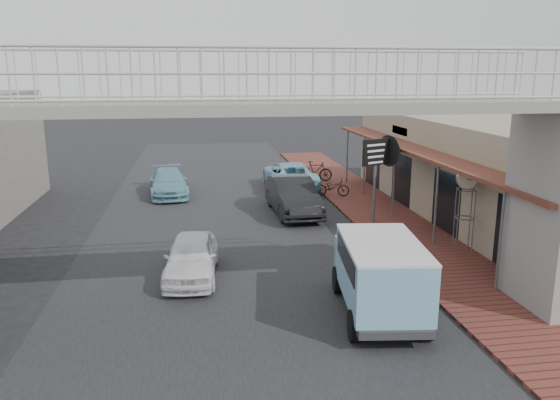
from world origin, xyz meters
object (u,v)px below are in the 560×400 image
object	(u,v)px
angkot_van	(380,267)
arrow_sign	(393,152)
motorcycle_near	(332,187)
motorcycle_far	(315,171)
angkot_curb	(290,175)
dark_sedan	(293,196)
white_hatchback	(191,257)
street_clock	(467,183)
angkot_far	(168,182)

from	to	relation	value
angkot_van	arrow_sign	distance (m)	8.93
angkot_van	motorcycle_near	distance (m)	12.84
motorcycle_far	angkot_curb	bearing A→B (deg)	140.11
angkot_curb	motorcycle_far	distance (m)	2.09
angkot_curb	motorcycle_near	bearing A→B (deg)	124.31
dark_sedan	motorcycle_far	xyz separation A→B (m)	(2.36, 6.30, -0.13)
angkot_curb	motorcycle_far	bearing A→B (deg)	-141.22
white_hatchback	arrow_sign	world-z (taller)	arrow_sign
dark_sedan	motorcycle_near	bearing A→B (deg)	45.25
motorcycle_near	arrow_sign	size ratio (longest dim) A/B	0.48
dark_sedan	motorcycle_far	world-z (taller)	dark_sedan
arrow_sign	dark_sedan	bearing A→B (deg)	129.37
motorcycle_far	angkot_van	bearing A→B (deg)	-175.81
angkot_curb	street_clock	size ratio (longest dim) A/B	1.81
arrow_sign	angkot_curb	bearing A→B (deg)	89.57
motorcycle_far	street_clock	xyz separation A→B (m)	(2.20, -12.36, 1.77)
street_clock	angkot_curb	bearing A→B (deg)	124.88
white_hatchback	angkot_curb	xyz separation A→B (m)	(4.95, 11.75, 0.08)
dark_sedan	street_clock	distance (m)	7.76
white_hatchback	arrow_sign	bearing A→B (deg)	36.82
arrow_sign	angkot_van	bearing A→B (deg)	-134.73
street_clock	white_hatchback	bearing A→B (deg)	-159.67
angkot_far	street_clock	size ratio (longest dim) A/B	1.55
motorcycle_near	arrow_sign	world-z (taller)	arrow_sign
dark_sedan	street_clock	xyz separation A→B (m)	(4.56, -6.06, 1.63)
dark_sedan	street_clock	bearing A→B (deg)	-55.72
white_hatchback	motorcycle_far	bearing A→B (deg)	68.10
motorcycle_near	motorcycle_far	xyz separation A→B (m)	(0.00, 3.68, 0.11)
angkot_curb	motorcycle_near	size ratio (longest dim) A/B	3.11
motorcycle_far	street_clock	world-z (taller)	street_clock
white_hatchback	angkot_curb	world-z (taller)	angkot_curb
motorcycle_near	dark_sedan	bearing A→B (deg)	152.65
white_hatchback	motorcycle_far	distance (m)	14.62
angkot_far	motorcycle_near	bearing A→B (deg)	-18.33
motorcycle_near	arrow_sign	xyz separation A→B (m)	(1.23, -4.50, 2.32)
angkot_van	motorcycle_near	size ratio (longest dim) A/B	2.59
motorcycle_far	white_hatchback	bearing A→B (deg)	164.52
angkot_far	white_hatchback	bearing A→B (deg)	-89.12
angkot_far	arrow_sign	distance (m)	11.18
angkot_curb	arrow_sign	xyz separation A→B (m)	(2.86, -6.87, 2.15)
angkot_van	arrow_sign	size ratio (longest dim) A/B	1.23
angkot_van	street_clock	bearing A→B (deg)	50.45
dark_sedan	motorcycle_near	xyz separation A→B (m)	(2.36, 2.62, -0.25)
arrow_sign	angkot_far	bearing A→B (deg)	121.67
angkot_far	motorcycle_far	size ratio (longest dim) A/B	2.41
angkot_van	angkot_curb	bearing A→B (deg)	95.61
arrow_sign	white_hatchback	bearing A→B (deg)	-171.01
white_hatchback	street_clock	distance (m)	8.98
motorcycle_near	motorcycle_far	world-z (taller)	motorcycle_far
motorcycle_near	motorcycle_far	distance (m)	3.68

